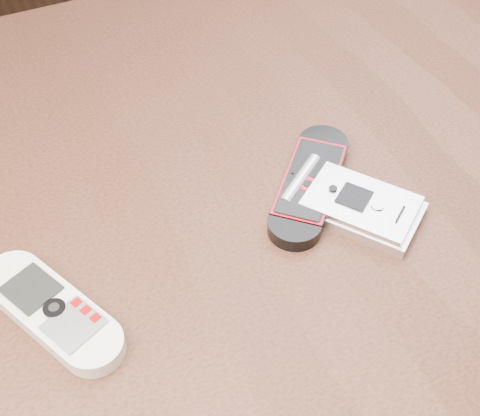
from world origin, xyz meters
The scene contains 4 objects.
table centered at (0.00, 0.00, 0.64)m, with size 1.20×0.80×0.75m.
nokia_white centered at (-0.16, -0.03, 0.76)m, with size 0.04×0.14×0.02m, color white.
nokia_black_red centered at (0.07, 0.00, 0.76)m, with size 0.05×0.15×0.01m, color black.
motorola_razr centered at (0.10, -0.04, 0.76)m, with size 0.06×0.12×0.02m, color silver.
Camera 1 is at (-0.15, -0.34, 1.17)m, focal length 50.00 mm.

